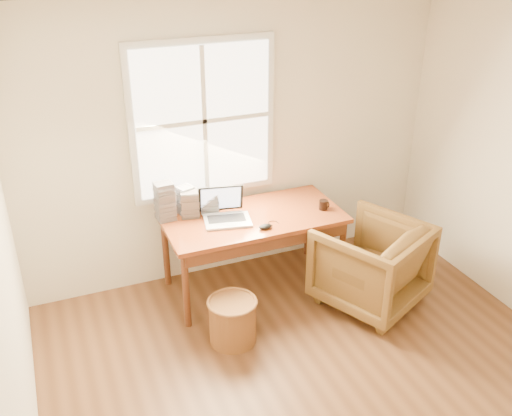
{
  "coord_description": "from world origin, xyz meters",
  "views": [
    {
      "loc": [
        -1.69,
        -2.39,
        3.1
      ],
      "look_at": [
        -0.03,
        1.65,
        0.9
      ],
      "focal_mm": 40.0,
      "sensor_mm": 36.0,
      "label": 1
    }
  ],
  "objects_px": {
    "armchair": "(371,264)",
    "wicker_stool": "(233,321)",
    "laptop": "(227,208)",
    "cd_stack_a": "(185,200)",
    "desk": "(253,218)",
    "coffee_mug": "(323,205)"
  },
  "relations": [
    {
      "from": "armchair",
      "to": "wicker_stool",
      "type": "relative_size",
      "value": 2.24
    },
    {
      "from": "laptop",
      "to": "cd_stack_a",
      "type": "bearing_deg",
      "value": 145.1
    },
    {
      "from": "wicker_stool",
      "to": "cd_stack_a",
      "type": "height_order",
      "value": "cd_stack_a"
    },
    {
      "from": "desk",
      "to": "armchair",
      "type": "height_order",
      "value": "armchair"
    },
    {
      "from": "armchair",
      "to": "laptop",
      "type": "bearing_deg",
      "value": -53.15
    },
    {
      "from": "wicker_stool",
      "to": "cd_stack_a",
      "type": "bearing_deg",
      "value": 95.41
    },
    {
      "from": "coffee_mug",
      "to": "cd_stack_a",
      "type": "distance_m",
      "value": 1.25
    },
    {
      "from": "coffee_mug",
      "to": "cd_stack_a",
      "type": "bearing_deg",
      "value": 155.6
    },
    {
      "from": "armchair",
      "to": "coffee_mug",
      "type": "relative_size",
      "value": 9.6
    },
    {
      "from": "desk",
      "to": "cd_stack_a",
      "type": "bearing_deg",
      "value": 152.75
    },
    {
      "from": "desk",
      "to": "laptop",
      "type": "height_order",
      "value": "laptop"
    },
    {
      "from": "wicker_stool",
      "to": "cd_stack_a",
      "type": "distance_m",
      "value": 1.18
    },
    {
      "from": "desk",
      "to": "armchair",
      "type": "relative_size",
      "value": 1.87
    },
    {
      "from": "wicker_stool",
      "to": "cd_stack_a",
      "type": "xyz_separation_m",
      "value": [
        -0.09,
        0.95,
        0.69
      ]
    },
    {
      "from": "desk",
      "to": "cd_stack_a",
      "type": "relative_size",
      "value": 6.06
    },
    {
      "from": "laptop",
      "to": "wicker_stool",
      "type": "bearing_deg",
      "value": -95.74
    },
    {
      "from": "laptop",
      "to": "cd_stack_a",
      "type": "height_order",
      "value": "laptop"
    },
    {
      "from": "armchair",
      "to": "cd_stack_a",
      "type": "relative_size",
      "value": 3.23
    },
    {
      "from": "wicker_stool",
      "to": "laptop",
      "type": "relative_size",
      "value": 1.0
    },
    {
      "from": "wicker_stool",
      "to": "coffee_mug",
      "type": "height_order",
      "value": "coffee_mug"
    },
    {
      "from": "armchair",
      "to": "wicker_stool",
      "type": "height_order",
      "value": "armchair"
    },
    {
      "from": "desk",
      "to": "wicker_stool",
      "type": "distance_m",
      "value": 0.97
    }
  ]
}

